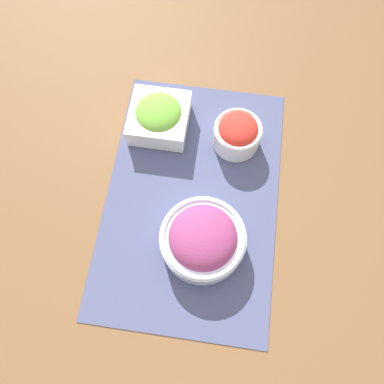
# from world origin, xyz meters

# --- Properties ---
(ground_plane) EXTENTS (3.00, 3.00, 0.00)m
(ground_plane) POSITION_xyz_m (0.00, 0.00, 0.00)
(ground_plane) COLOR brown
(placemat) EXTENTS (0.60, 0.39, 0.00)m
(placemat) POSITION_xyz_m (0.00, 0.00, 0.00)
(placemat) COLOR #474C70
(placemat) RESTS_ON ground_plane
(lettuce_bowl) EXTENTS (0.14, 0.14, 0.08)m
(lettuce_bowl) POSITION_xyz_m (0.17, 0.10, 0.04)
(lettuce_bowl) COLOR white
(lettuce_bowl) RESTS_ON placemat
(onion_bowl) EXTENTS (0.18, 0.18, 0.09)m
(onion_bowl) POSITION_xyz_m (-0.10, -0.04, 0.05)
(onion_bowl) COLOR silver
(onion_bowl) RESTS_ON placemat
(tomato_bowl) EXTENTS (0.11, 0.11, 0.08)m
(tomato_bowl) POSITION_xyz_m (0.15, -0.08, 0.05)
(tomato_bowl) COLOR white
(tomato_bowl) RESTS_ON placemat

